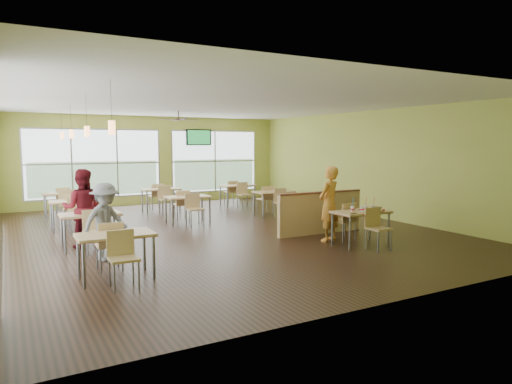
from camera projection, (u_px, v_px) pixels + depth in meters
room at (219, 168)px, 11.44m from camera, size 12.00×12.04×3.20m
window_bays at (89, 170)px, 12.87m from camera, size 9.24×10.24×2.38m
main_table at (361, 216)px, 9.89m from camera, size 1.22×1.52×0.87m
half_wall_divider at (320, 213)px, 11.16m from camera, size 2.40×0.14×1.04m
dining_tables at (159, 201)px, 12.53m from camera, size 6.92×8.72×0.87m
pendant_lights at (79, 133)px, 10.41m from camera, size 0.11×7.31×0.86m
ceiling_fan at (179, 119)px, 13.92m from camera, size 1.25×1.25×0.29m
tv_backwall at (199, 137)px, 17.35m from camera, size 1.00×0.07×0.60m
man_plaid at (329, 204)px, 10.29m from camera, size 0.73×0.62×1.70m
patron_maroon at (82, 208)px, 9.64m from camera, size 0.96×0.84×1.67m
patron_grey at (105, 222)px, 8.57m from camera, size 1.09×0.88×1.47m
cup_blue at (352, 209)px, 9.68m from camera, size 0.09×0.09×0.33m
cup_yellow at (362, 209)px, 9.69m from camera, size 0.09×0.09×0.33m
cup_red_near at (366, 208)px, 9.78m from camera, size 0.10×0.10×0.34m
cup_red_far at (374, 208)px, 9.82m from camera, size 0.09×0.09×0.33m
food_basket at (376, 208)px, 10.15m from camera, size 0.24×0.24×0.05m
ketchup_cup at (384, 210)px, 9.91m from camera, size 0.06×0.06×0.03m
wrapper_left at (353, 213)px, 9.50m from camera, size 0.16×0.14×0.04m
wrapper_mid at (361, 209)px, 10.03m from camera, size 0.22×0.20×0.05m
wrapper_right at (380, 211)px, 9.73m from camera, size 0.19×0.18×0.04m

